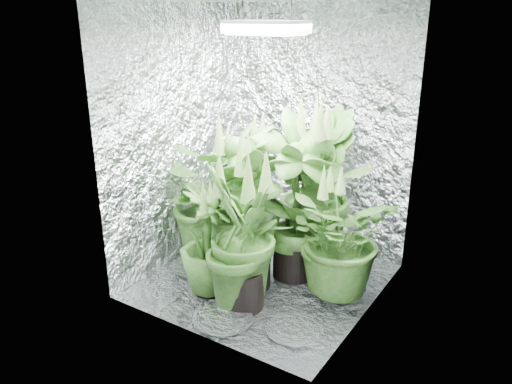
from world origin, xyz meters
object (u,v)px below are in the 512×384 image
at_px(plant_e, 335,237).
at_px(plant_h, 241,201).
at_px(plant_c, 316,190).
at_px(plant_a, 215,200).
at_px(circulation_fan, 354,270).
at_px(plant_g, 240,239).
at_px(plant_b, 295,199).
at_px(plant_d, 209,244).
at_px(grow_lamp, 266,28).
at_px(plant_f, 250,219).

xyz_separation_m(plant_e, plant_h, (-0.76, -0.04, 0.13)).
bearing_deg(plant_c, plant_a, -151.04).
distance_m(plant_c, circulation_fan, 0.68).
bearing_deg(plant_g, plant_b, 80.10).
relative_size(plant_b, plant_d, 1.61).
bearing_deg(plant_e, plant_c, 132.26).
bearing_deg(plant_h, circulation_fan, 13.16).
height_order(grow_lamp, plant_c, grow_lamp).
bearing_deg(plant_h, plant_d, -91.37).
xyz_separation_m(plant_e, circulation_fan, (0.09, 0.16, -0.31)).
xyz_separation_m(grow_lamp, plant_a, (-0.53, 0.10, -1.31)).
distance_m(plant_c, plant_e, 0.54).
relative_size(plant_a, plant_e, 1.16).
height_order(plant_h, circulation_fan, plant_h).
height_order(plant_a, plant_f, plant_f).
bearing_deg(plant_e, plant_f, -158.47).
relative_size(grow_lamp, plant_b, 0.37).
xyz_separation_m(plant_b, plant_g, (-0.10, -0.57, -0.13)).
height_order(plant_a, circulation_fan, plant_a).
xyz_separation_m(grow_lamp, plant_c, (0.17, 0.48, -1.20)).
xyz_separation_m(grow_lamp, plant_h, (-0.25, 0.06, -1.25)).
xyz_separation_m(plant_a, plant_c, (0.70, 0.39, 0.10)).
bearing_deg(plant_h, plant_b, 19.08).
height_order(plant_g, plant_h, plant_h).
relative_size(plant_d, circulation_fan, 2.42).
height_order(grow_lamp, plant_a, grow_lamp).
relative_size(grow_lamp, plant_f, 0.43).
relative_size(plant_c, plant_e, 1.39).
distance_m(plant_g, circulation_fan, 0.92).
bearing_deg(plant_f, plant_e, 21.53).
bearing_deg(plant_h, plant_f, -41.66).
bearing_deg(circulation_fan, plant_f, -153.58).
distance_m(plant_a, circulation_fan, 1.20).
height_order(plant_d, plant_e, plant_e).
relative_size(plant_f, circulation_fan, 3.37).
distance_m(plant_e, circulation_fan, 0.36).
xyz_separation_m(grow_lamp, plant_d, (-0.26, -0.34, -1.45)).
xyz_separation_m(plant_b, plant_h, (-0.39, -0.14, -0.05)).
bearing_deg(plant_d, plant_b, 52.99).
bearing_deg(plant_b, plant_d, -127.01).
relative_size(plant_c, circulation_fan, 3.84).
xyz_separation_m(plant_a, plant_d, (0.27, -0.43, -0.14)).
bearing_deg(plant_h, grow_lamp, -13.68).
height_order(plant_e, plant_g, plant_g).
height_order(plant_b, plant_e, plant_b).
bearing_deg(plant_f, plant_a, 155.92).
xyz_separation_m(plant_c, plant_f, (-0.22, -0.60, -0.08)).
relative_size(plant_b, circulation_fan, 3.89).
height_order(plant_g, circulation_fan, plant_g).
height_order(plant_a, plant_b, plant_b).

